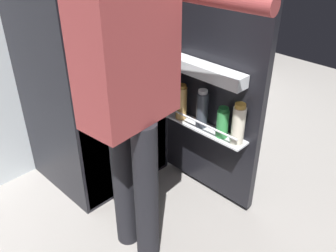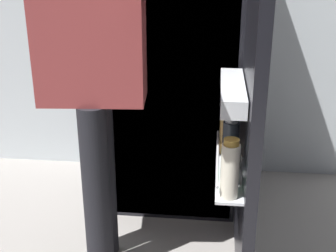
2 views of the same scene
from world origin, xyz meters
name	(u,v)px [view 2 (image 2 of 2)]	position (x,y,z in m)	size (l,w,h in m)	color
ground_plane	(165,246)	(0.00, 0.00, 0.00)	(5.93, 5.93, 0.00)	gray
refrigerator	(181,55)	(0.03, 0.51, 0.85)	(0.73, 1.31, 1.70)	black
person	(95,63)	(-0.27, -0.13, 0.95)	(0.56, 0.70, 1.59)	black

